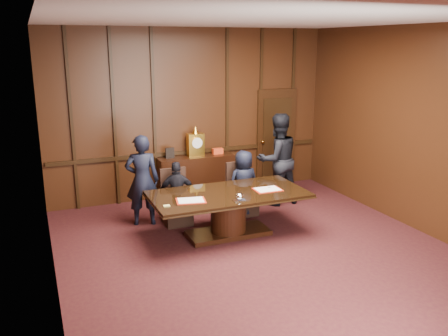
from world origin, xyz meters
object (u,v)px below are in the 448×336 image
(signatory_right, at_px, (244,183))
(witness_right, at_px, (277,159))
(witness_left, at_px, (142,180))
(signatory_left, at_px, (177,194))
(conference_table, at_px, (228,207))
(sideboard, at_px, (196,175))

(signatory_right, distance_m, witness_right, 1.03)
(witness_left, height_order, witness_right, witness_right)
(witness_right, bearing_deg, signatory_left, 7.41)
(conference_table, relative_size, signatory_right, 2.08)
(conference_table, bearing_deg, sideboard, 85.40)
(signatory_left, relative_size, witness_left, 0.71)
(conference_table, height_order, witness_right, witness_right)
(signatory_left, bearing_deg, witness_left, -12.02)
(sideboard, xyz_separation_m, signatory_right, (0.48, -1.36, 0.14))
(sideboard, height_order, conference_table, sideboard)
(sideboard, distance_m, signatory_right, 1.45)
(conference_table, relative_size, witness_left, 1.59)
(signatory_right, bearing_deg, signatory_left, -3.97)
(sideboard, xyz_separation_m, conference_table, (-0.17, -2.16, 0.02))
(signatory_right, relative_size, witness_right, 0.68)
(sideboard, relative_size, witness_right, 0.86)
(witness_left, bearing_deg, signatory_left, 168.37)
(witness_right, bearing_deg, sideboard, -37.60)
(signatory_right, distance_m, witness_left, 1.89)
(sideboard, height_order, signatory_right, sideboard)
(signatory_left, distance_m, witness_right, 2.27)
(signatory_right, height_order, witness_left, witness_left)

